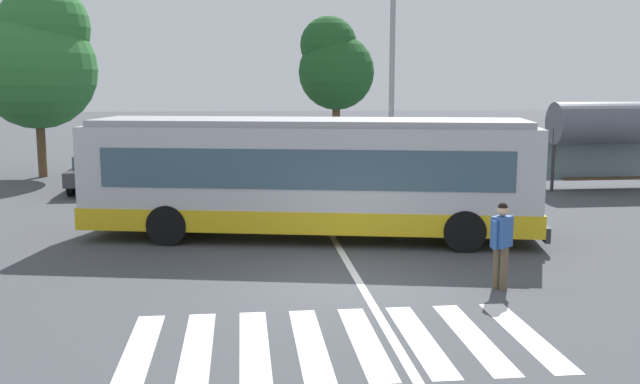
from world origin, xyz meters
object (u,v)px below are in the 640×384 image
pedestrian_crossing_street (501,241)px  background_tree_left (39,57)px  parked_car_charcoal (102,169)px  background_tree_right (334,64)px  parked_car_red (250,167)px  city_transit_bus (310,177)px  twin_arm_street_lamp (392,39)px  parked_car_white (322,167)px  parked_car_blue (173,167)px  bus_stop_shelter (611,125)px  parked_car_teal (390,166)px

pedestrian_crossing_street → background_tree_left: 22.54m
parked_car_charcoal → background_tree_right: 11.52m
parked_car_red → city_transit_bus: bearing=-81.2°
twin_arm_street_lamp → parked_car_white: bearing=168.8°
parked_car_blue → background_tree_left: 7.85m
city_transit_bus → background_tree_left: (-9.90, 12.86, 3.36)m
background_tree_left → twin_arm_street_lamp: bearing=-18.2°
parked_car_charcoal → bus_stop_shelter: 18.77m
pedestrian_crossing_street → twin_arm_street_lamp: (0.63, 13.34, 4.54)m
bus_stop_shelter → parked_car_charcoal: bearing=173.0°
parked_car_charcoal → city_transit_bus: bearing=-52.6°
background_tree_right → parked_car_white: bearing=-102.0°
parked_car_charcoal → parked_car_white: same height
background_tree_right → parked_car_blue: bearing=-143.0°
bus_stop_shelter → background_tree_right: bearing=140.1°
parked_car_blue → parked_car_white: (5.63, -0.42, 0.00)m
background_tree_right → bus_stop_shelter: bearing=-39.9°
parked_car_teal → background_tree_right: 6.97m
parked_car_blue → parked_car_teal: size_ratio=1.00×
background_tree_right → parked_car_charcoal: bearing=-150.1°
parked_car_white → background_tree_right: bearing=78.0°
twin_arm_street_lamp → background_tree_right: bearing=102.7°
parked_car_charcoal → parked_car_white: bearing=-1.1°
parked_car_red → bus_stop_shelter: 13.37m
parked_car_white → parked_car_red: bearing=176.2°
parked_car_charcoal → background_tree_right: (9.38, 5.40, 3.95)m
parked_car_teal → background_tree_left: bearing=163.9°
background_tree_left → parked_car_teal: bearing=-16.1°
pedestrian_crossing_street → bus_stop_shelter: (8.44, 11.74, 1.45)m
city_transit_bus → parked_car_teal: city_transit_bus is taller
pedestrian_crossing_street → parked_car_red: 14.78m
city_transit_bus → pedestrian_crossing_street: city_transit_bus is taller
parked_car_red → parked_car_white: bearing=-3.8°
parked_car_blue → background_tree_left: background_tree_left is taller
parked_car_teal → bus_stop_shelter: (7.70, -2.12, 1.65)m
city_transit_bus → parked_car_blue: city_transit_bus is taller
city_transit_bus → twin_arm_street_lamp: bearing=65.1°
parked_car_teal → twin_arm_street_lamp: 4.77m
pedestrian_crossing_street → background_tree_right: size_ratio=0.25×
pedestrian_crossing_street → parked_car_blue: 16.15m
parked_car_white → background_tree_left: size_ratio=0.56×
city_transit_bus → parked_car_white: city_transit_bus is taller
pedestrian_crossing_street → parked_car_charcoal: 17.28m
parked_car_teal → bus_stop_shelter: 8.16m
pedestrian_crossing_street → parked_car_teal: pedestrian_crossing_street is taller
parked_car_blue → parked_car_teal: same height
parked_car_charcoal → parked_car_teal: (10.86, -0.15, 0.00)m
parked_car_red → parked_car_white: 2.71m
city_transit_bus → twin_arm_street_lamp: 9.98m
parked_car_blue → parked_car_white: 5.65m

